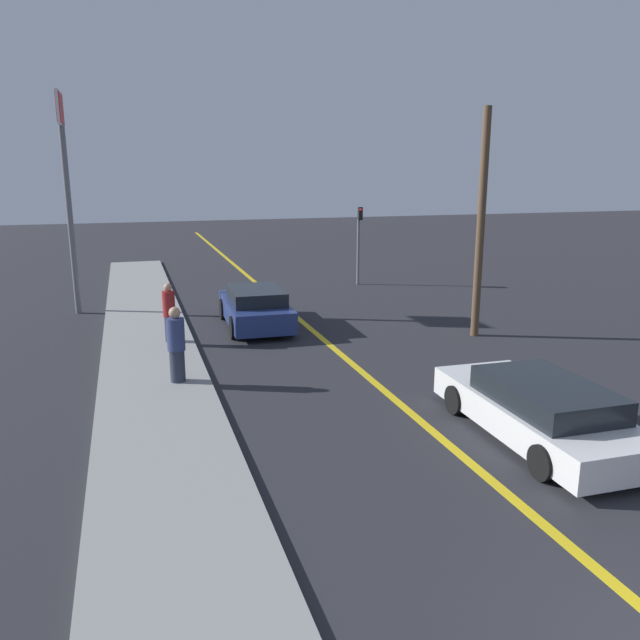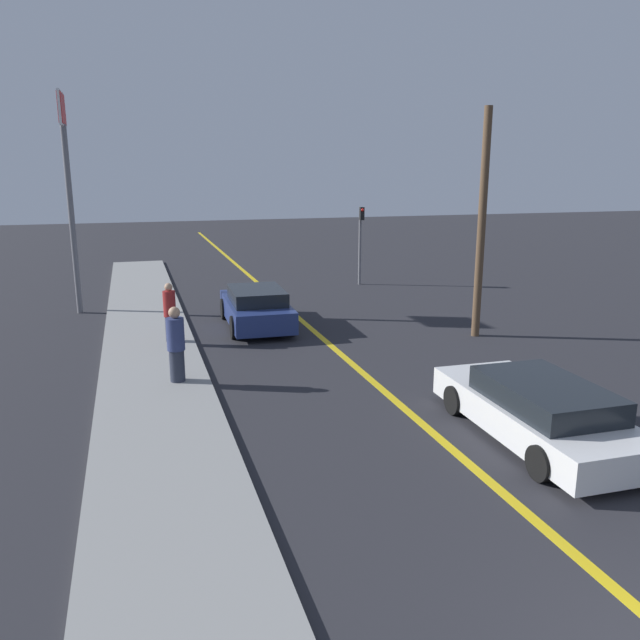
{
  "view_description": "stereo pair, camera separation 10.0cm",
  "coord_description": "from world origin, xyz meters",
  "px_view_note": "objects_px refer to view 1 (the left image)",
  "views": [
    {
      "loc": [
        -5.44,
        -3.42,
        4.96
      ],
      "look_at": [
        -0.76,
        11.64,
        1.14
      ],
      "focal_mm": 35.0,
      "sensor_mm": 36.0,
      "label": 1
    },
    {
      "loc": [
        -5.34,
        -3.45,
        4.96
      ],
      "look_at": [
        -0.76,
        11.64,
        1.14
      ],
      "focal_mm": 35.0,
      "sensor_mm": 36.0,
      "label": 2
    }
  ],
  "objects_px": {
    "pedestrian_near_curb": "(176,345)",
    "utility_pole": "(481,225)",
    "traffic_light": "(359,236)",
    "car_near_right_lane": "(539,410)",
    "car_ahead_center": "(255,308)",
    "roadside_sign": "(64,160)",
    "pedestrian_mid_group": "(169,313)"
  },
  "relations": [
    {
      "from": "pedestrian_mid_group",
      "to": "pedestrian_near_curb",
      "type": "bearing_deg",
      "value": -91.46
    },
    {
      "from": "pedestrian_near_curb",
      "to": "pedestrian_mid_group",
      "type": "xyz_separation_m",
      "value": [
        0.09,
        3.64,
        -0.03
      ]
    },
    {
      "from": "roadside_sign",
      "to": "pedestrian_mid_group",
      "type": "bearing_deg",
      "value": -61.48
    },
    {
      "from": "car_ahead_center",
      "to": "traffic_light",
      "type": "distance_m",
      "value": 8.67
    },
    {
      "from": "pedestrian_near_curb",
      "to": "traffic_light",
      "type": "bearing_deg",
      "value": 52.02
    },
    {
      "from": "pedestrian_near_curb",
      "to": "utility_pole",
      "type": "height_order",
      "value": "utility_pole"
    },
    {
      "from": "pedestrian_mid_group",
      "to": "utility_pole",
      "type": "height_order",
      "value": "utility_pole"
    },
    {
      "from": "pedestrian_near_curb",
      "to": "car_ahead_center",
      "type": "bearing_deg",
      "value": 60.13
    },
    {
      "from": "traffic_light",
      "to": "roadside_sign",
      "type": "bearing_deg",
      "value": -168.31
    },
    {
      "from": "roadside_sign",
      "to": "utility_pole",
      "type": "xyz_separation_m",
      "value": [
        11.81,
        -6.86,
        -1.93
      ]
    },
    {
      "from": "utility_pole",
      "to": "car_near_right_lane",
      "type": "bearing_deg",
      "value": -112.06
    },
    {
      "from": "pedestrian_near_curb",
      "to": "pedestrian_mid_group",
      "type": "relative_size",
      "value": 1.05
    },
    {
      "from": "car_near_right_lane",
      "to": "pedestrian_mid_group",
      "type": "height_order",
      "value": "pedestrian_mid_group"
    },
    {
      "from": "car_ahead_center",
      "to": "traffic_light",
      "type": "relative_size",
      "value": 1.27
    },
    {
      "from": "pedestrian_mid_group",
      "to": "car_near_right_lane",
      "type": "bearing_deg",
      "value": -54.71
    },
    {
      "from": "pedestrian_mid_group",
      "to": "traffic_light",
      "type": "xyz_separation_m",
      "value": [
        8.66,
        7.58,
        1.16
      ]
    },
    {
      "from": "roadside_sign",
      "to": "utility_pole",
      "type": "bearing_deg",
      "value": -30.16
    },
    {
      "from": "pedestrian_mid_group",
      "to": "utility_pole",
      "type": "bearing_deg",
      "value": -10.48
    },
    {
      "from": "pedestrian_near_curb",
      "to": "traffic_light",
      "type": "distance_m",
      "value": 14.27
    },
    {
      "from": "car_ahead_center",
      "to": "utility_pole",
      "type": "bearing_deg",
      "value": -24.13
    },
    {
      "from": "car_ahead_center",
      "to": "pedestrian_near_curb",
      "type": "height_order",
      "value": "pedestrian_near_curb"
    },
    {
      "from": "pedestrian_mid_group",
      "to": "traffic_light",
      "type": "height_order",
      "value": "traffic_light"
    },
    {
      "from": "car_ahead_center",
      "to": "car_near_right_lane",
      "type": "bearing_deg",
      "value": -69.58
    },
    {
      "from": "car_ahead_center",
      "to": "utility_pole",
      "type": "height_order",
      "value": "utility_pole"
    },
    {
      "from": "roadside_sign",
      "to": "pedestrian_near_curb",
      "type": "bearing_deg",
      "value": -72.82
    },
    {
      "from": "traffic_light",
      "to": "pedestrian_mid_group",
      "type": "bearing_deg",
      "value": -138.82
    },
    {
      "from": "roadside_sign",
      "to": "car_near_right_lane",
      "type": "bearing_deg",
      "value": -57.13
    },
    {
      "from": "car_near_right_lane",
      "to": "utility_pole",
      "type": "xyz_separation_m",
      "value": [
        2.84,
        7.01,
        2.78
      ]
    },
    {
      "from": "traffic_light",
      "to": "utility_pole",
      "type": "distance_m",
      "value": 9.33
    },
    {
      "from": "car_near_right_lane",
      "to": "roadside_sign",
      "type": "relative_size",
      "value": 0.65
    },
    {
      "from": "car_ahead_center",
      "to": "pedestrian_mid_group",
      "type": "bearing_deg",
      "value": -151.82
    },
    {
      "from": "car_near_right_lane",
      "to": "roadside_sign",
      "type": "xyz_separation_m",
      "value": [
        -8.97,
        13.88,
        4.71
      ]
    }
  ]
}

